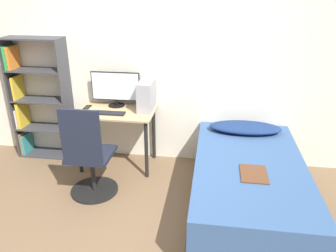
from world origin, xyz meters
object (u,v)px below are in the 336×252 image
(bookshelf, at_px, (34,100))
(keyboard, at_px, (108,113))
(office_chair, at_px, (89,162))
(pc_tower, at_px, (146,96))
(bed, at_px, (247,186))
(monitor, at_px, (116,88))

(bookshelf, relative_size, keyboard, 3.98)
(bookshelf, xyz_separation_m, keyboard, (1.07, -0.26, -0.03))
(office_chair, distance_m, pc_tower, 1.04)
(keyboard, relative_size, pc_tower, 1.09)
(office_chair, bearing_deg, keyboard, 84.99)
(office_chair, bearing_deg, pc_tower, 59.21)
(office_chair, xyz_separation_m, keyboard, (0.05, 0.57, 0.34))
(bed, bearing_deg, office_chair, 179.68)
(office_chair, relative_size, keyboard, 2.67)
(bed, bearing_deg, bookshelf, 162.47)
(bookshelf, relative_size, bed, 0.79)
(monitor, bearing_deg, office_chair, -94.23)
(bookshelf, relative_size, pc_tower, 4.34)
(bed, height_order, keyboard, keyboard)
(bed, bearing_deg, keyboard, 159.96)
(keyboard, bearing_deg, monitor, 87.28)
(bookshelf, xyz_separation_m, office_chair, (1.02, -0.83, -0.37))
(bed, relative_size, keyboard, 5.06)
(office_chair, xyz_separation_m, bed, (1.65, -0.01, -0.14))
(bookshelf, distance_m, monitor, 1.10)
(bed, relative_size, monitor, 3.26)
(bookshelf, xyz_separation_m, bed, (2.67, -0.84, -0.51))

